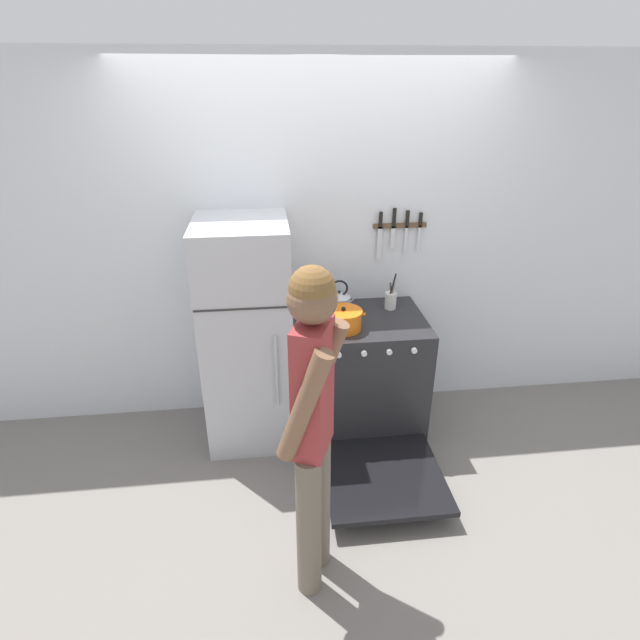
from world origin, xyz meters
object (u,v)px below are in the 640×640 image
(stove_range, at_px, (365,377))
(utensil_jar, at_px, (391,300))
(refrigerator, at_px, (247,336))
(tea_kettle, at_px, (339,302))
(dutch_oven_pot, at_px, (343,320))
(person, at_px, (313,423))

(stove_range, relative_size, utensil_jar, 4.97)
(refrigerator, relative_size, tea_kettle, 6.70)
(stove_range, height_order, dutch_oven_pot, dutch_oven_pot)
(stove_range, relative_size, tea_kettle, 5.86)
(tea_kettle, bearing_deg, dutch_oven_pot, -92.94)
(tea_kettle, bearing_deg, stove_range, -45.87)
(dutch_oven_pot, xyz_separation_m, tea_kettle, (0.01, 0.27, 0.01))
(stove_range, bearing_deg, dutch_oven_pot, -151.75)
(stove_range, bearing_deg, person, -112.49)
(refrigerator, height_order, dutch_oven_pot, refrigerator)
(person, bearing_deg, stove_range, -0.63)
(refrigerator, bearing_deg, utensil_jar, 6.79)
(dutch_oven_pot, bearing_deg, refrigerator, 166.17)
(utensil_jar, distance_m, person, 1.53)
(tea_kettle, bearing_deg, person, -103.37)
(stove_range, xyz_separation_m, utensil_jar, (0.20, 0.18, 0.52))
(refrigerator, distance_m, person, 1.30)
(tea_kettle, relative_size, person, 0.14)
(refrigerator, height_order, tea_kettle, refrigerator)
(refrigerator, relative_size, stove_range, 1.14)
(dutch_oven_pot, bearing_deg, tea_kettle, 87.06)
(dutch_oven_pot, distance_m, utensil_jar, 0.47)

